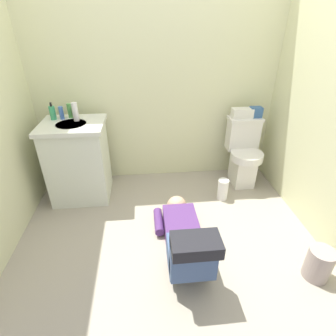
% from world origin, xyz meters
% --- Properties ---
extents(ground_plane, '(3.07, 2.90, 0.04)m').
position_xyz_m(ground_plane, '(0.00, 0.00, -0.02)').
color(ground_plane, '#9F9583').
extents(wall_back, '(2.73, 0.08, 2.40)m').
position_xyz_m(wall_back, '(0.00, 0.99, 1.20)').
color(wall_back, beige).
rests_on(wall_back, ground_plane).
extents(toilet, '(0.36, 0.46, 0.75)m').
position_xyz_m(toilet, '(0.94, 0.69, 0.37)').
color(toilet, silver).
rests_on(toilet, ground_plane).
extents(vanity_cabinet, '(0.60, 0.52, 0.82)m').
position_xyz_m(vanity_cabinet, '(-0.83, 0.59, 0.42)').
color(vanity_cabinet, silver).
rests_on(vanity_cabinet, ground_plane).
extents(faucet, '(0.02, 0.02, 0.10)m').
position_xyz_m(faucet, '(-0.83, 0.73, 0.87)').
color(faucet, silver).
rests_on(faucet, vanity_cabinet).
extents(person_plumber, '(0.39, 1.06, 0.52)m').
position_xyz_m(person_plumber, '(0.12, -0.34, 0.18)').
color(person_plumber, '#512D6B').
rests_on(person_plumber, ground_plane).
extents(tissue_box, '(0.22, 0.11, 0.10)m').
position_xyz_m(tissue_box, '(0.90, 0.78, 0.80)').
color(tissue_box, silver).
rests_on(tissue_box, toilet).
extents(toiletry_bag, '(0.12, 0.09, 0.11)m').
position_xyz_m(toiletry_bag, '(1.05, 0.78, 0.81)').
color(toiletry_bag, '#33598C').
rests_on(toiletry_bag, toilet).
extents(soap_dispenser, '(0.06, 0.06, 0.17)m').
position_xyz_m(soap_dispenser, '(-1.02, 0.71, 0.89)').
color(soap_dispenser, '#379A62').
rests_on(soap_dispenser, vanity_cabinet).
extents(bottle_blue, '(0.04, 0.04, 0.12)m').
position_xyz_m(bottle_blue, '(-0.94, 0.71, 0.88)').
color(bottle_blue, '#426CBF').
rests_on(bottle_blue, vanity_cabinet).
extents(bottle_green, '(0.04, 0.04, 0.14)m').
position_xyz_m(bottle_green, '(-0.87, 0.75, 0.89)').
color(bottle_green, '#519D4D').
rests_on(bottle_green, vanity_cabinet).
extents(bottle_white, '(0.05, 0.05, 0.18)m').
position_xyz_m(bottle_white, '(-0.80, 0.65, 0.91)').
color(bottle_white, silver).
rests_on(bottle_white, vanity_cabinet).
extents(trash_can, '(0.18, 0.18, 0.26)m').
position_xyz_m(trash_can, '(1.06, -0.65, 0.13)').
color(trash_can, gray).
rests_on(trash_can, ground_plane).
extents(paper_towel_roll, '(0.11, 0.11, 0.23)m').
position_xyz_m(paper_towel_roll, '(0.64, 0.37, 0.11)').
color(paper_towel_roll, white).
rests_on(paper_towel_roll, ground_plane).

